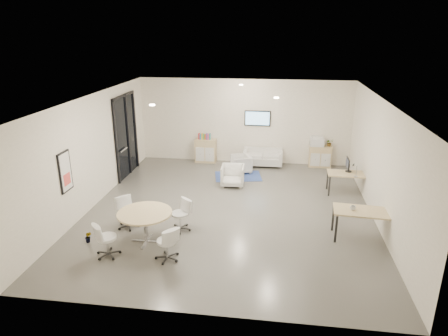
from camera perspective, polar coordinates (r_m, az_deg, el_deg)
The scene contains 21 objects.
room_shell at distance 10.99m, azimuth 0.84°, elevation 1.56°, with size 9.60×10.60×4.80m.
glass_door at distance 14.33m, azimuth -13.83°, elevation 4.82°, with size 0.09×1.90×2.85m.
artwork at distance 10.78m, azimuth -21.73°, elevation -0.52°, with size 0.05×0.54×1.04m.
wall_tv at distance 15.21m, azimuth 4.80°, elevation 7.09°, with size 0.98×0.06×0.58m.
ceiling_spots at distance 11.46m, azimuth 0.39°, elevation 10.42°, with size 3.14×4.14×0.03m.
sideboard_left at distance 15.57m, azimuth -2.63°, elevation 2.49°, with size 0.81×0.42×0.91m.
sideboard_right at distance 15.44m, azimuth 13.56°, elevation 1.64°, with size 0.82×0.40×0.82m.
books at distance 15.43m, azimuth -2.81°, elevation 4.51°, with size 0.47×0.14×0.22m.
printer at distance 15.27m, azimuth 13.13°, elevation 3.74°, with size 0.51×0.42×0.36m.
loveseat at distance 15.26m, azimuth 5.57°, elevation 1.45°, with size 1.46×0.74×0.55m.
blue_rug at distance 14.14m, azimuth 2.02°, elevation -1.17°, with size 1.60×1.07×0.01m, color navy.
armchair_left at distance 14.46m, azimuth 2.44°, elevation 0.72°, with size 0.68×0.63×0.70m, color silver.
armchair_right at distance 13.20m, azimuth 1.23°, elevation -0.95°, with size 0.74×0.69×0.76m, color silver.
desk_rear at distance 13.07m, azimuth 17.41°, elevation -1.00°, with size 1.32×0.69×0.68m.
desk_front at distance 10.41m, azimuth 19.28°, elevation -6.15°, with size 1.48×0.83×0.74m.
monitor at distance 13.11m, azimuth 17.27°, elevation 0.49°, with size 0.20×0.50×0.44m.
round_table at distance 9.81m, azimuth -11.25°, elevation -6.65°, with size 1.31×1.31×0.80m.
meeting_chairs at distance 9.94m, azimuth -11.13°, elevation -8.24°, with size 2.25×2.25×0.82m.
plant_cabinet at distance 15.31m, azimuth 14.82°, elevation 3.41°, with size 0.25×0.28×0.22m, color #3F7F3F.
plant_floor at distance 10.44m, azimuth -18.78°, elevation -9.70°, with size 0.16×0.29×0.13m, color #3F7F3F.
cup at distance 10.30m, azimuth 17.93°, elevation -5.38°, with size 0.14×0.11×0.14m, color white.
Camera 1 is at (1.27, -10.39, 4.94)m, focal length 32.00 mm.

